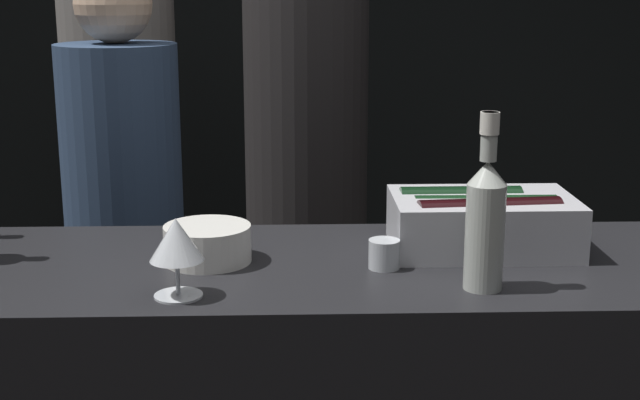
# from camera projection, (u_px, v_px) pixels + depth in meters

# --- Properties ---
(wall_back_chalkboard) EXTENTS (6.40, 0.06, 2.80)m
(wall_back_chalkboard) POSITION_uv_depth(u_px,v_px,m) (303.00, 30.00, 3.93)
(wall_back_chalkboard) COLOR black
(wall_back_chalkboard) RESTS_ON ground_plane
(ice_bin_with_bottles) EXTENTS (0.37, 0.24, 0.12)m
(ice_bin_with_bottles) POSITION_uv_depth(u_px,v_px,m) (481.00, 219.00, 1.83)
(ice_bin_with_bottles) COLOR silver
(ice_bin_with_bottles) RESTS_ON bar_counter
(bowl_white) EXTENTS (0.17, 0.17, 0.07)m
(bowl_white) POSITION_uv_depth(u_px,v_px,m) (208.00, 242.00, 1.75)
(bowl_white) COLOR silver
(bowl_white) RESTS_ON bar_counter
(wine_glass) EXTENTS (0.10, 0.10, 0.14)m
(wine_glass) POSITION_uv_depth(u_px,v_px,m) (176.00, 242.00, 1.54)
(wine_glass) COLOR silver
(wine_glass) RESTS_ON bar_counter
(candle_votive) EXTENTS (0.06, 0.06, 0.06)m
(candle_votive) POSITION_uv_depth(u_px,v_px,m) (384.00, 254.00, 1.72)
(candle_votive) COLOR silver
(candle_votive) RESTS_ON bar_counter
(white_wine_bottle) EXTENTS (0.07, 0.07, 0.32)m
(white_wine_bottle) POSITION_uv_depth(u_px,v_px,m) (485.00, 217.00, 1.58)
(white_wine_bottle) COLOR #B2B7AD
(white_wine_bottle) RESTS_ON bar_counter
(person_in_hoodie) EXTENTS (0.33, 0.33, 1.66)m
(person_in_hoodie) POSITION_uv_depth(u_px,v_px,m) (125.00, 228.00, 2.53)
(person_in_hoodie) COLOR black
(person_in_hoodie) RESTS_ON ground_plane
(person_blond_tee) EXTENTS (0.40, 0.40, 1.80)m
(person_blond_tee) POSITION_uv_depth(u_px,v_px,m) (306.00, 173.00, 2.91)
(person_blond_tee) COLOR black
(person_blond_tee) RESTS_ON ground_plane
(person_grey_polo) EXTENTS (0.39, 0.39, 1.79)m
(person_grey_polo) POSITION_uv_depth(u_px,v_px,m) (124.00, 161.00, 3.12)
(person_grey_polo) COLOR black
(person_grey_polo) RESTS_ON ground_plane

